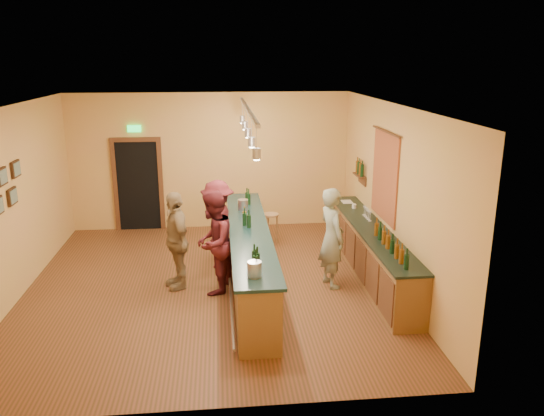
{
  "coord_description": "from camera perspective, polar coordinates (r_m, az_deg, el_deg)",
  "views": [
    {
      "loc": [
        0.21,
        -8.86,
        3.97
      ],
      "look_at": [
        1.12,
        0.2,
        1.37
      ],
      "focal_mm": 35.0,
      "sensor_mm": 36.0,
      "label": 1
    }
  ],
  "objects": [
    {
      "name": "tasting_bar",
      "position": [
        9.49,
        -2.45,
        -4.83
      ],
      "size": [
        0.74,
        5.1,
        1.38
      ],
      "color": "brown",
      "rests_on": "floor"
    },
    {
      "name": "bottle_shelf",
      "position": [
        11.4,
        9.45,
        4.06
      ],
      "size": [
        0.17,
        0.55,
        0.54
      ],
      "color": "#532819",
      "rests_on": "wall_right"
    },
    {
      "name": "ceiling",
      "position": [
        8.9,
        -7.21,
        10.86
      ],
      "size": [
        6.5,
        7.0,
        0.02
      ],
      "primitive_type": "cube",
      "color": "silver",
      "rests_on": "wall_back"
    },
    {
      "name": "floor",
      "position": [
        9.71,
        -6.55,
        -8.29
      ],
      "size": [
        7.0,
        7.0,
        0.0
      ],
      "primitive_type": "plane",
      "color": "#4E3516",
      "rests_on": "ground"
    },
    {
      "name": "wall_front",
      "position": [
        5.87,
        -7.38,
        -8.03
      ],
      "size": [
        6.5,
        0.02,
        3.2
      ],
      "primitive_type": "cube",
      "color": "#D8B451",
      "rests_on": "floor"
    },
    {
      "name": "wall_left",
      "position": [
        9.8,
        -26.21,
        0.28
      ],
      "size": [
        0.02,
        7.0,
        3.2
      ],
      "primitive_type": "cube",
      "color": "#D8B451",
      "rests_on": "floor"
    },
    {
      "name": "pendant_track",
      "position": [
        8.93,
        -2.62,
        9.58
      ],
      "size": [
        0.11,
        4.6,
        0.5
      ],
      "color": "silver",
      "rests_on": "ceiling"
    },
    {
      "name": "bar_stool",
      "position": [
        11.53,
        -0.11,
        -1.32
      ],
      "size": [
        0.34,
        0.34,
        0.69
      ],
      "rotation": [
        0.0,
        0.0,
        0.11
      ],
      "color": "#9F6948",
      "rests_on": "floor"
    },
    {
      "name": "bartender",
      "position": [
        9.4,
        6.45,
        -3.2
      ],
      "size": [
        0.59,
        0.75,
        1.8
      ],
      "primitive_type": "imported",
      "rotation": [
        0.0,
        0.0,
        1.83
      ],
      "color": "gray",
      "rests_on": "floor"
    },
    {
      "name": "back_counter",
      "position": [
        10.08,
        10.55,
        -4.56
      ],
      "size": [
        0.6,
        4.55,
        1.27
      ],
      "color": "brown",
      "rests_on": "floor"
    },
    {
      "name": "wall_back",
      "position": [
        12.59,
        -6.63,
        4.99
      ],
      "size": [
        6.5,
        0.02,
        3.2
      ],
      "primitive_type": "cube",
      "color": "#D8B451",
      "rests_on": "floor"
    },
    {
      "name": "tapestry",
      "position": [
        9.97,
        12.04,
        3.32
      ],
      "size": [
        0.03,
        1.4,
        1.6
      ],
      "primitive_type": "cube",
      "color": "maroon",
      "rests_on": "wall_right"
    },
    {
      "name": "customer_b",
      "position": [
        9.45,
        -10.27,
        -3.42
      ],
      "size": [
        0.76,
        1.11,
        1.75
      ],
      "primitive_type": "imported",
      "rotation": [
        0.0,
        0.0,
        -1.22
      ],
      "color": "#997A51",
      "rests_on": "floor"
    },
    {
      "name": "wall_right",
      "position": [
        9.67,
        12.77,
        1.35
      ],
      "size": [
        0.02,
        7.0,
        3.2
      ],
      "primitive_type": "cube",
      "color": "#D8B451",
      "rests_on": "floor"
    },
    {
      "name": "customer_a",
      "position": [
        9.17,
        -6.31,
        -3.72
      ],
      "size": [
        0.92,
        1.05,
        1.8
      ],
      "primitive_type": "imported",
      "rotation": [
        0.0,
        0.0,
        -1.89
      ],
      "color": "#59191E",
      "rests_on": "floor"
    },
    {
      "name": "doorway",
      "position": [
        12.8,
        -14.2,
        2.62
      ],
      "size": [
        1.15,
        0.09,
        2.48
      ],
      "color": "black",
      "rests_on": "wall_back"
    },
    {
      "name": "customer_c",
      "position": [
        10.31,
        -5.83,
        -1.7
      ],
      "size": [
        0.79,
        1.19,
        1.72
      ],
      "primitive_type": "imported",
      "rotation": [
        0.0,
        0.0,
        -1.71
      ],
      "color": "#59191E",
      "rests_on": "floor"
    }
  ]
}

